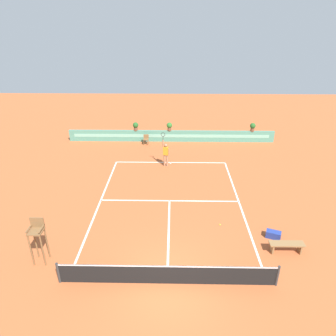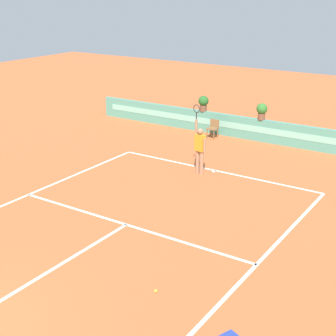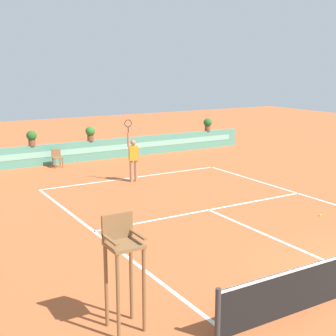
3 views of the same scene
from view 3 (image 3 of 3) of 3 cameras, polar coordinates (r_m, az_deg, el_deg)
name	(u,v)px [view 3 (image 3 of 3)]	position (r m, az deg, el deg)	size (l,w,h in m)	color
ground_plane	(216,213)	(15.82, 5.72, -5.36)	(60.00, 60.00, 0.00)	#B2562D
court_lines	(203,207)	(16.37, 4.22, -4.70)	(8.32, 11.94, 0.01)	white
back_wall_barrier	(94,150)	(24.59, -8.81, 2.10)	(18.00, 0.21, 1.00)	#4C8E7A
umpire_chair	(123,259)	(8.79, -5.40, -10.71)	(0.60, 0.60, 2.14)	brown
ball_kid_chair	(57,157)	(23.20, -13.06, 1.26)	(0.44, 0.44, 0.85)	brown
tennis_player	(133,157)	(19.75, -4.15, 1.36)	(0.61, 0.29, 2.58)	#9E7051
tennis_ball_near_baseline	(320,215)	(16.18, 17.65, -5.36)	(0.07, 0.07, 0.07)	#CCE033
potted_plant_centre	(90,133)	(24.39, -9.23, 4.17)	(0.48, 0.48, 0.72)	brown
potted_plant_far_right	(208,124)	(27.84, 4.73, 5.27)	(0.48, 0.48, 0.72)	brown
potted_plant_left	(32,137)	(23.48, -15.92, 3.55)	(0.48, 0.48, 0.72)	brown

